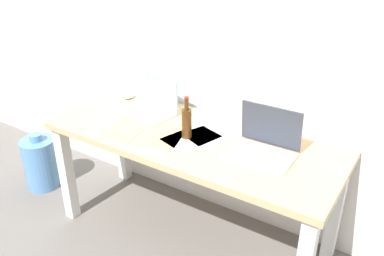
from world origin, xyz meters
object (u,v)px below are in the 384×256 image
object	(u,v)px
laptop_right	(264,145)
laptop_left	(152,106)
desk	(192,151)
beer_bottle	(187,123)
computer_mouse	(129,96)
water_cooler_jug	(41,163)

from	to	relation	value
laptop_right	laptop_left	bearing A→B (deg)	173.70
laptop_right	desk	bearing A→B (deg)	-175.27
desk	laptop_left	world-z (taller)	laptop_left
beer_bottle	laptop_left	bearing A→B (deg)	156.44
desk	beer_bottle	xyz separation A→B (m)	(-0.01, -0.03, 0.20)
beer_bottle	computer_mouse	size ratio (longest dim) A/B	2.48
computer_mouse	desk	bearing A→B (deg)	-16.91
desk	computer_mouse	bearing A→B (deg)	160.86
desk	laptop_right	distance (m)	0.45
laptop_right	water_cooler_jug	distance (m)	1.77
laptop_left	computer_mouse	xyz separation A→B (m)	(-0.27, 0.10, -0.03)
laptop_left	beer_bottle	world-z (taller)	beer_bottle
desk	water_cooler_jug	xyz separation A→B (m)	(-1.24, -0.14, -0.42)
laptop_left	computer_mouse	bearing A→B (deg)	159.58
laptop_left	laptop_right	xyz separation A→B (m)	(0.79, -0.09, 0.00)
laptop_right	computer_mouse	xyz separation A→B (m)	(-1.07, 0.19, -0.04)
laptop_left	computer_mouse	size ratio (longest dim) A/B	3.52
desk	beer_bottle	distance (m)	0.20
laptop_left	beer_bottle	bearing A→B (deg)	-23.56
desk	computer_mouse	world-z (taller)	computer_mouse
desk	laptop_left	distance (m)	0.42
beer_bottle	water_cooler_jug	size ratio (longest dim) A/B	0.57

